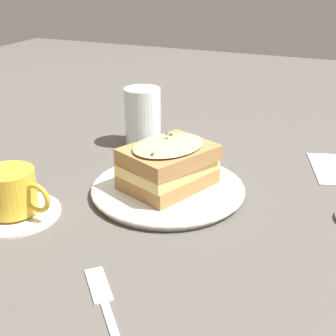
{
  "coord_description": "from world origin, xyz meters",
  "views": [
    {
      "loc": [
        -0.64,
        -0.25,
        0.35
      ],
      "look_at": [
        -0.03,
        0.01,
        0.04
      ],
      "focal_mm": 50.0,
      "sensor_mm": 36.0,
      "label": 1
    }
  ],
  "objects_px": {
    "sandwich": "(168,165)",
    "fork": "(104,302)",
    "water_glass": "(143,117)",
    "teacup_with_saucer": "(12,197)",
    "dinner_plate": "(168,189)"
  },
  "relations": [
    {
      "from": "teacup_with_saucer",
      "to": "sandwich",
      "type": "bearing_deg",
      "value": 44.3
    },
    {
      "from": "sandwich",
      "to": "fork",
      "type": "height_order",
      "value": "sandwich"
    },
    {
      "from": "dinner_plate",
      "to": "sandwich",
      "type": "distance_m",
      "value": 0.04
    },
    {
      "from": "dinner_plate",
      "to": "sandwich",
      "type": "relative_size",
      "value": 1.49
    },
    {
      "from": "dinner_plate",
      "to": "water_glass",
      "type": "height_order",
      "value": "water_glass"
    },
    {
      "from": "water_glass",
      "to": "dinner_plate",
      "type": "bearing_deg",
      "value": -144.13
    },
    {
      "from": "sandwich",
      "to": "water_glass",
      "type": "height_order",
      "value": "water_glass"
    },
    {
      "from": "dinner_plate",
      "to": "teacup_with_saucer",
      "type": "xyz_separation_m",
      "value": [
        -0.15,
        0.18,
        0.02
      ]
    },
    {
      "from": "dinner_plate",
      "to": "sandwich",
      "type": "xyz_separation_m",
      "value": [
        -0.0,
        -0.0,
        0.04
      ]
    },
    {
      "from": "sandwich",
      "to": "water_glass",
      "type": "relative_size",
      "value": 1.43
    },
    {
      "from": "teacup_with_saucer",
      "to": "dinner_plate",
      "type": "bearing_deg",
      "value": 44.42
    },
    {
      "from": "fork",
      "to": "sandwich",
      "type": "bearing_deg",
      "value": 55.92
    },
    {
      "from": "sandwich",
      "to": "water_glass",
      "type": "bearing_deg",
      "value": 35.93
    },
    {
      "from": "teacup_with_saucer",
      "to": "water_glass",
      "type": "bearing_deg",
      "value": 85.84
    },
    {
      "from": "teacup_with_saucer",
      "to": "water_glass",
      "type": "height_order",
      "value": "water_glass"
    }
  ]
}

